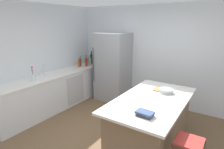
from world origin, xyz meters
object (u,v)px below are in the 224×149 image
(whiskey_bottle, at_px, (86,62))
(gin_bottle, at_px, (90,62))
(vinegar_bottle, at_px, (79,64))
(cutting_board, at_px, (162,90))
(hot_sauce_bottle, at_px, (86,63))
(flower_vase, at_px, (33,77))
(cookbook_stack, at_px, (145,114))
(olive_oil_bottle, at_px, (90,61))
(syrup_bottle, at_px, (80,62))
(sink_faucet, at_px, (44,70))
(kitchen_island, at_px, (151,122))
(wine_bottle, at_px, (92,58))
(mixing_bowl, at_px, (166,91))
(refrigerator, at_px, (113,67))
(bar_stool, at_px, (188,149))

(whiskey_bottle, bearing_deg, gin_bottle, 43.05)
(vinegar_bottle, height_order, cutting_board, vinegar_bottle)
(whiskey_bottle, height_order, hot_sauce_bottle, whiskey_bottle)
(flower_vase, height_order, vinegar_bottle, flower_vase)
(whiskey_bottle, relative_size, cookbook_stack, 1.19)
(cutting_board, bearing_deg, olive_oil_bottle, 158.41)
(whiskey_bottle, xyz_separation_m, syrup_bottle, (-0.07, -0.19, 0.00))
(sink_faucet, height_order, cookbook_stack, sink_faucet)
(kitchen_island, distance_m, hot_sauce_bottle, 2.88)
(wine_bottle, xyz_separation_m, syrup_bottle, (-0.04, -0.48, -0.04))
(mixing_bowl, bearing_deg, cutting_board, 144.10)
(hot_sauce_bottle, xyz_separation_m, cutting_board, (2.54, -0.76, -0.08))
(refrigerator, bearing_deg, mixing_bowl, -29.56)
(flower_vase, relative_size, wine_bottle, 0.83)
(gin_bottle, relative_size, cookbook_stack, 1.07)
(kitchen_island, xyz_separation_m, bar_stool, (0.73, -0.54, 0.10))
(flower_vase, bearing_deg, cutting_board, 20.60)
(cutting_board, bearing_deg, whiskey_bottle, 161.85)
(kitchen_island, xyz_separation_m, mixing_bowl, (0.10, 0.41, 0.48))
(syrup_bottle, bearing_deg, refrigerator, 17.87)
(bar_stool, xyz_separation_m, cutting_board, (-0.73, 1.02, 0.35))
(sink_faucet, height_order, gin_bottle, sink_faucet)
(kitchen_island, distance_m, flower_vase, 2.68)
(bar_stool, relative_size, cutting_board, 2.14)
(vinegar_bottle, height_order, mixing_bowl, vinegar_bottle)
(bar_stool, distance_m, flower_vase, 3.34)
(kitchen_island, distance_m, refrigerator, 2.33)
(flower_vase, bearing_deg, gin_bottle, 88.99)
(mixing_bowl, bearing_deg, hot_sauce_bottle, 162.49)
(whiskey_bottle, bearing_deg, refrigerator, 7.39)
(whiskey_bottle, bearing_deg, mixing_bowl, -18.93)
(syrup_bottle, relative_size, cutting_board, 0.93)
(kitchen_island, distance_m, wine_bottle, 3.18)
(sink_faucet, height_order, flower_vase, flower_vase)
(olive_oil_bottle, height_order, hot_sauce_bottle, olive_oil_bottle)
(sink_faucet, bearing_deg, refrigerator, 59.25)
(hot_sauce_bottle, bearing_deg, cookbook_stack, -34.92)
(refrigerator, xyz_separation_m, bar_stool, (2.48, -2.00, -0.38))
(whiskey_bottle, distance_m, mixing_bowl, 2.89)
(kitchen_island, height_order, refrigerator, refrigerator)
(gin_bottle, height_order, hot_sauce_bottle, gin_bottle)
(vinegar_bottle, bearing_deg, hot_sauce_bottle, 58.33)
(vinegar_bottle, xyz_separation_m, cutting_board, (2.66, -0.57, -0.09))
(mixing_bowl, bearing_deg, bar_stool, -56.59)
(olive_oil_bottle, relative_size, mixing_bowl, 1.11)
(syrup_bottle, bearing_deg, flower_vase, -85.91)
(whiskey_bottle, relative_size, vinegar_bottle, 1.14)
(hot_sauce_bottle, bearing_deg, wine_bottle, 107.05)
(refrigerator, distance_m, vinegar_bottle, 1.00)
(olive_oil_bottle, height_order, vinegar_bottle, olive_oil_bottle)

